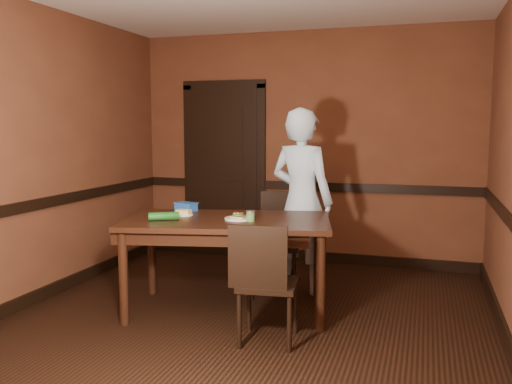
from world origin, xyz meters
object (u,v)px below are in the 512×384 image
Objects in this scene: chair_near at (268,282)px; sandwich_plate at (238,217)px; food_tub at (186,207)px; sauce_jar at (251,216)px; person at (302,201)px; dining_table at (228,265)px; cheese_saucer at (184,213)px; chair_far at (272,244)px.

chair_near is 0.77m from sandwich_plate.
sauce_jar is at bearing -8.83° from food_tub.
chair_near is 1.38m from person.
dining_table is at bearing -12.41° from food_tub.
dining_table is at bearing -4.75° from cheese_saucer.
sandwich_plate is (-0.42, 0.53, 0.38)m from chair_near.
sandwich_plate is at bearing -58.38° from chair_near.
sauce_jar is at bearing 90.95° from person.
dining_table is 19.62× the size of sauce_jar.
sauce_jar is (0.23, -0.06, 0.45)m from dining_table.
sandwich_plate is (0.11, -0.01, 0.42)m from dining_table.
chair_near is 1.37m from food_tub.
sauce_jar is at bearing -8.46° from cheese_saucer.
sandwich_plate is (-0.37, -0.79, -0.06)m from person.
dining_table is 7.89× the size of food_tub.
food_tub is (-0.61, 0.28, 0.02)m from sandwich_plate.
dining_table is 0.61m from cheese_saucer.
cheese_saucer is at bearing 174.75° from sandwich_plate.
chair_far is 0.51m from person.
chair_near is (0.53, -0.54, 0.05)m from dining_table.
cheese_saucer is at bearing 56.64° from person.
dining_table is 10.56× the size of cheese_saucer.
person is at bearing 45.76° from dining_table.
dining_table is 0.64m from chair_far.
dining_table is 1.79× the size of chair_far.
chair_far reaches higher than dining_table.
food_tub reaches higher than dining_table.
sauce_jar is 0.81m from food_tub.
sandwich_plate is at bearing 82.17° from person.
person reaches higher than cheese_saucer.
chair_far is 5.90× the size of cheese_saucer.
dining_table is 7.40× the size of sandwich_plate.
cheese_saucer is (-0.95, 0.58, 0.38)m from chair_near.
cheese_saucer is (-0.90, -0.74, -0.05)m from person.
chair_near is (0.29, -1.13, -0.03)m from chair_far.
food_tub is at bearing -44.71° from chair_near.
chair_near is at bearing -31.16° from cheese_saucer.
dining_table is 0.44m from sandwich_plate.
person reaches higher than chair_far.
sauce_jar reaches higher than food_tub.
sauce_jar reaches higher than dining_table.
person is 10.78× the size of cheese_saucer.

